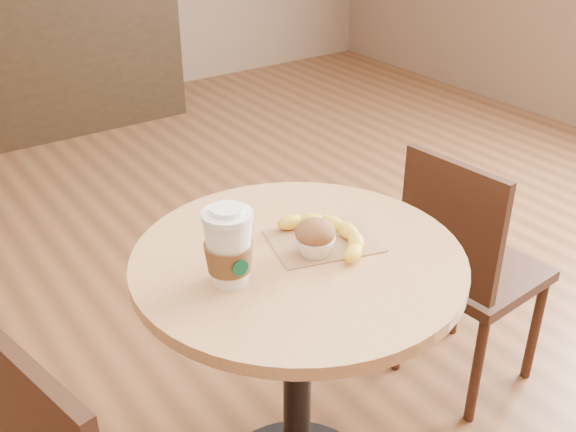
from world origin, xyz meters
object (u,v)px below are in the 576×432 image
Objects in this scene: cafe_table at (298,327)px; chair_right at (466,266)px; muffin at (315,237)px; banana at (330,234)px; coffee_cup at (229,249)px.

cafe_table is 0.67m from chair_right.
muffin is at bearing 92.46° from chair_right.
muffin reaches higher than banana.
banana is at bearing 21.44° from muffin.
chair_right reaches higher than banana.
coffee_cup reaches higher than chair_right.
banana is (0.27, 0.01, -0.06)m from coffee_cup.
coffee_cup reaches higher than muffin.
muffin is 0.07m from banana.
chair_right is (0.66, 0.06, -0.10)m from cafe_table.
cafe_table is 0.24m from banana.
cafe_table is 0.33m from coffee_cup.
coffee_cup is 0.67× the size of banana.
coffee_cup is 1.90× the size of muffin.
cafe_table is at bearing 178.82° from banana.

